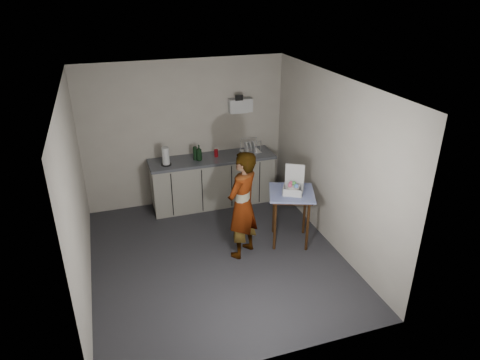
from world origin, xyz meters
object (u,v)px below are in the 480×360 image
object	(u,v)px
kitchen_counter	(213,182)
dark_bottle	(195,153)
bakery_box	(293,187)
paper_towel	(166,157)
standing_man	(242,205)
dish_rack	(250,149)
side_table	(291,199)
soap_bottle	(199,153)
soda_can	(216,153)

from	to	relation	value
kitchen_counter	dark_bottle	bearing A→B (deg)	-178.00
kitchen_counter	bakery_box	xyz separation A→B (m)	(0.83, -1.63, 0.53)
paper_towel	bakery_box	distance (m)	2.27
dark_bottle	paper_towel	size ratio (longest dim) A/B	0.75
standing_man	dish_rack	xyz separation A→B (m)	(0.73, 1.74, 0.14)
side_table	standing_man	world-z (taller)	standing_man
side_table	dark_bottle	bearing A→B (deg)	145.84
soap_bottle	dark_bottle	world-z (taller)	soap_bottle
kitchen_counter	dark_bottle	world-z (taller)	dark_bottle
kitchen_counter	soap_bottle	world-z (taller)	soap_bottle
standing_man	dish_rack	bearing A→B (deg)	-150.35
soda_can	dark_bottle	size ratio (longest dim) A/B	0.56
kitchen_counter	bakery_box	world-z (taller)	bakery_box
kitchen_counter	soda_can	size ratio (longest dim) A/B	16.70
paper_towel	kitchen_counter	bearing A→B (deg)	5.67
soap_bottle	dark_bottle	size ratio (longest dim) A/B	1.17
soap_bottle	soda_can	bearing A→B (deg)	11.94
kitchen_counter	paper_towel	world-z (taller)	paper_towel
standing_man	bakery_box	size ratio (longest dim) A/B	4.07
dish_rack	bakery_box	world-z (taller)	bakery_box
soda_can	dish_rack	size ratio (longest dim) A/B	0.39
soap_bottle	soda_can	distance (m)	0.34
dish_rack	side_table	bearing A→B (deg)	-87.08
soda_can	dark_bottle	xyz separation A→B (m)	(-0.39, -0.03, 0.05)
side_table	soda_can	size ratio (longest dim) A/B	6.44
standing_man	soap_bottle	size ratio (longest dim) A/B	5.92
kitchen_counter	standing_man	distance (m)	1.75
kitchen_counter	dark_bottle	distance (m)	0.68
paper_towel	soda_can	bearing A→B (deg)	6.21
soap_bottle	dish_rack	size ratio (longest dim) A/B	0.80
soda_can	bakery_box	bearing A→B (deg)	-65.49
dark_bottle	bakery_box	bearing A→B (deg)	-54.89
soda_can	standing_man	bearing A→B (deg)	-92.74
kitchen_counter	soap_bottle	size ratio (longest dim) A/B	8.05
soap_bottle	paper_towel	world-z (taller)	paper_towel
kitchen_counter	side_table	size ratio (longest dim) A/B	2.59
side_table	paper_towel	xyz separation A→B (m)	(-1.64, 1.53, 0.31)
standing_man	dark_bottle	world-z (taller)	standing_man
soda_can	side_table	bearing A→B (deg)	-65.71
side_table	soda_can	world-z (taller)	soda_can
kitchen_counter	soap_bottle	xyz separation A→B (m)	(-0.25, -0.05, 0.62)
dark_bottle	dish_rack	size ratio (longest dim) A/B	0.68
dish_rack	kitchen_counter	bearing A→B (deg)	-176.95
soda_can	dish_rack	xyz separation A→B (m)	(0.65, 0.02, -0.01)
kitchen_counter	dish_rack	bearing A→B (deg)	3.05
soap_bottle	bakery_box	bearing A→B (deg)	-55.67
soap_bottle	soda_can	size ratio (longest dim) A/B	2.07
kitchen_counter	dish_rack	size ratio (longest dim) A/B	6.44
dark_bottle	paper_towel	bearing A→B (deg)	-172.19
soda_can	bakery_box	world-z (taller)	bakery_box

